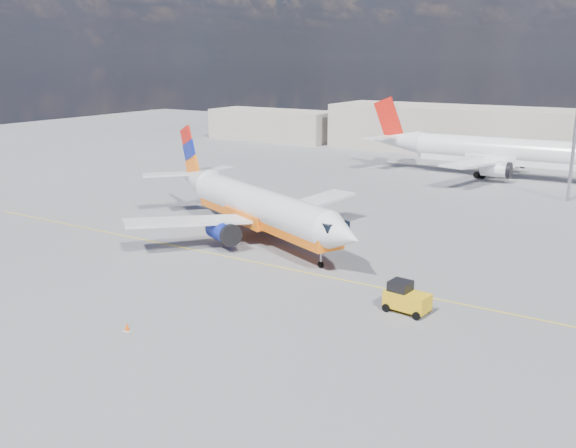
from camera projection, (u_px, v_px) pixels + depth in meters
The scene contains 8 objects.
ground at pixel (243, 274), 50.35m from camera, with size 240.00×240.00×0.00m, color slate.
taxi_line at pixel (265, 264), 52.80m from camera, with size 70.00×0.15×0.01m, color yellow.
terminal_main at pixel (530, 134), 108.09m from camera, with size 70.00×14.00×8.00m, color beige.
terminal_annex at pixel (273, 125), 131.74m from camera, with size 26.00×10.00×6.00m, color beige.
main_jet at pixel (255, 206), 59.48m from camera, with size 30.67×23.08×9.47m.
second_jet at pixel (493, 151), 90.69m from camera, with size 35.54×28.10×10.77m.
gse_tug at pixel (406, 298), 42.71m from camera, with size 3.07×2.09×2.08m.
traffic_cone at pixel (127, 327), 39.89m from camera, with size 0.40×0.40×0.55m.
Camera 1 is at (28.45, -38.46, 16.56)m, focal length 40.00 mm.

